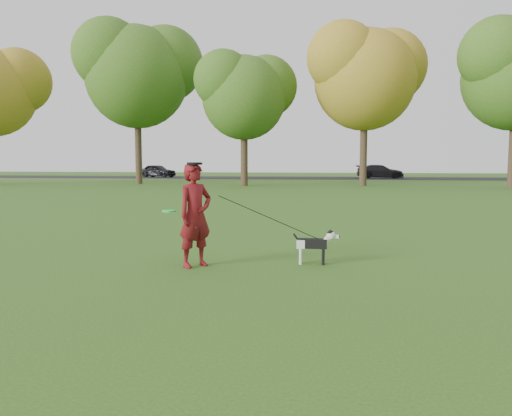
# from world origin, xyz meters

# --- Properties ---
(ground) EXTENTS (120.00, 120.00, 0.00)m
(ground) POSITION_xyz_m (0.00, 0.00, 0.00)
(ground) COLOR #285116
(ground) RESTS_ON ground
(road) EXTENTS (120.00, 7.00, 0.02)m
(road) POSITION_xyz_m (0.00, 40.00, 0.01)
(road) COLOR black
(road) RESTS_ON ground
(man) EXTENTS (0.72, 0.75, 1.72)m
(man) POSITION_xyz_m (-0.90, -0.05, 0.86)
(man) COLOR #5E0F0D
(man) RESTS_ON ground
(dog) EXTENTS (0.79, 0.16, 0.60)m
(dog) POSITION_xyz_m (1.07, 0.39, 0.37)
(dog) COLOR black
(dog) RESTS_ON ground
(car_left) EXTENTS (4.00, 2.52, 1.27)m
(car_left) POSITION_xyz_m (-14.96, 40.00, 0.66)
(car_left) COLOR black
(car_left) RESTS_ON road
(car_right) EXTENTS (4.43, 1.97, 1.26)m
(car_right) POSITION_xyz_m (6.69, 40.00, 0.65)
(car_right) COLOR black
(car_right) RESTS_ON road
(man_held_items) EXTENTS (2.62, 0.64, 1.33)m
(man_held_items) POSITION_xyz_m (0.33, 0.14, 0.80)
(man_held_items) COLOR #1DEA41
(man_held_items) RESTS_ON ground
(tree_row) EXTENTS (51.74, 8.86, 12.01)m
(tree_row) POSITION_xyz_m (-1.43, 26.07, 7.41)
(tree_row) COLOR #38281C
(tree_row) RESTS_ON ground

